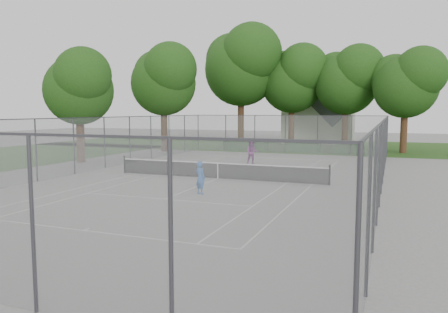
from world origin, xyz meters
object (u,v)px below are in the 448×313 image
(tennis_net, at_px, (218,170))
(girl_player, at_px, (200,178))
(house, at_px, (319,110))
(woman_player, at_px, (252,152))

(tennis_net, bearing_deg, girl_player, -78.05)
(girl_player, bearing_deg, house, -65.63)
(house, bearing_deg, girl_player, -90.02)
(tennis_net, xyz_separation_m, girl_player, (0.99, -4.67, 0.27))
(tennis_net, distance_m, girl_player, 4.78)
(woman_player, bearing_deg, house, 70.55)
(tennis_net, relative_size, house, 1.29)
(house, distance_m, girl_player, 35.42)
(girl_player, bearing_deg, woman_player, -59.96)
(tennis_net, distance_m, woman_player, 7.13)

